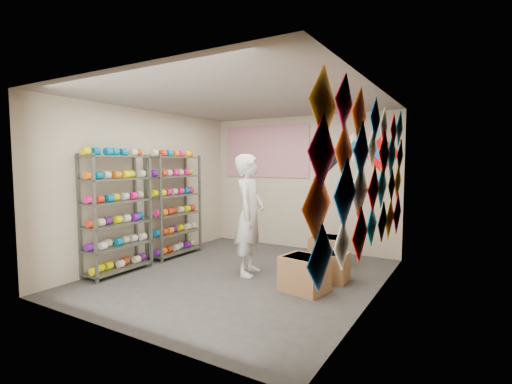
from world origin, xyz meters
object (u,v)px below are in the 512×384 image
Objects in this scene: carton_b at (330,267)px; carton_c at (327,250)px; shopkeeper at (249,215)px; carton_a at (304,274)px; shelf_rack_back at (174,206)px; shelf_rack_front at (117,214)px.

carton_c is (-0.35, 0.82, 0.03)m from carton_b.
carton_c is at bearing -51.54° from shopkeeper.
carton_a is 1.45m from carton_c.
shelf_rack_back is at bearing 178.20° from carton_b.
shelf_rack_back is at bearing 179.17° from carton_a.
shelf_rack_front reaches higher than shopkeeper.
shelf_rack_front is 1.00× the size of shopkeeper.
shelf_rack_front is 3.27× the size of carton_a.
carton_c is (-0.20, 1.43, 0.00)m from carton_a.
shelf_rack_front is 1.30m from shelf_rack_back.
carton_a reaches higher than carton_b.
shelf_rack_front is at bearing -145.42° from carton_c.
shelf_rack_back is 2.92m from carton_c.
shelf_rack_front is at bearing -158.82° from carton_b.
shelf_rack_front is 3.07m from carton_a.
carton_b is at bearing 86.68° from carton_a.
carton_a is 1.03× the size of carton_c.
carton_a is (2.90, -0.56, -0.71)m from shelf_rack_back.
shelf_rack_back reaches higher than carton_b.
carton_c is at bearing 17.93° from shelf_rack_back.
shopkeeper reaches higher than carton_a.
shelf_rack_back is 3.27× the size of carton_a.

